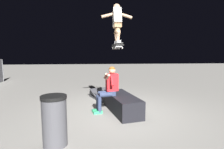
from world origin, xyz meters
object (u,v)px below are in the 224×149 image
(ledge_box_main, at_px, (122,104))
(skateboard, at_px, (117,46))
(skater_airborne, at_px, (117,22))
(person_sitting_on_ledge, at_px, (108,87))
(trash_bin, at_px, (54,121))
(kicker_ramp, at_px, (104,96))

(ledge_box_main, bearing_deg, skateboard, 69.30)
(skater_airborne, bearing_deg, person_sitting_on_ledge, 101.91)
(person_sitting_on_ledge, height_order, trash_bin, person_sitting_on_ledge)
(person_sitting_on_ledge, relative_size, skater_airborne, 1.19)
(ledge_box_main, height_order, trash_bin, trash_bin)
(ledge_box_main, bearing_deg, person_sitting_on_ledge, 81.78)
(skateboard, height_order, skater_airborne, skater_airborne)
(person_sitting_on_ledge, distance_m, skater_airborne, 1.87)
(ledge_box_main, height_order, person_sitting_on_ledge, person_sitting_on_ledge)
(skateboard, height_order, kicker_ramp, skateboard)
(skater_airborne, bearing_deg, kicker_ramp, 11.25)
(person_sitting_on_ledge, bearing_deg, ledge_box_main, -98.22)
(skateboard, bearing_deg, trash_bin, 142.97)
(skater_airborne, bearing_deg, ledge_box_main, -127.64)
(skateboard, xyz_separation_m, trash_bin, (-1.84, 1.39, -1.43))
(person_sitting_on_ledge, bearing_deg, skater_airborne, -78.09)
(ledge_box_main, relative_size, trash_bin, 1.78)
(kicker_ramp, bearing_deg, trash_bin, 162.28)
(trash_bin, bearing_deg, ledge_box_main, -40.53)
(ledge_box_main, height_order, skater_airborne, skater_airborne)
(person_sitting_on_ledge, bearing_deg, trash_bin, 148.37)
(ledge_box_main, relative_size, skater_airborne, 1.53)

